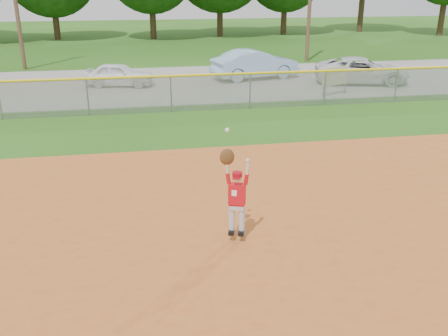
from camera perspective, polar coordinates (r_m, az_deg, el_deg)
The scene contains 9 objects.
ground at distance 11.64m, azimuth -2.04°, elevation -5.76°, with size 120.00×120.00×0.00m, color #255513.
clay_infield at distance 9.08m, azimuth 0.77°, elevation -14.04°, with size 24.00×16.00×0.04m, color #A8511E.
parking_strip at distance 26.85m, azimuth -7.04°, elevation 9.56°, with size 44.00×10.00×0.03m, color gray.
car_white_a at distance 26.41m, azimuth -11.92°, elevation 10.41°, with size 1.39×3.45×1.18m, color white.
car_blue at distance 27.89m, azimuth 3.57°, elevation 11.76°, with size 1.66×4.76×1.57m, color #8BB0D0.
car_white_b at distance 27.54m, azimuth 15.47°, elevation 10.70°, with size 2.22×4.81×1.34m, color silver.
sponsor_sign at distance 24.18m, azimuth 12.57°, elevation 10.12°, with size 1.44×0.64×1.37m.
outfield_fence at distance 20.81m, azimuth -6.09°, elevation 8.75°, with size 40.06×0.10×1.55m.
ballplayer at distance 10.18m, azimuth 1.32°, elevation -2.85°, with size 0.61×0.37×2.29m.
Camera 1 is at (-1.43, -10.30, 5.21)m, focal length 40.00 mm.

